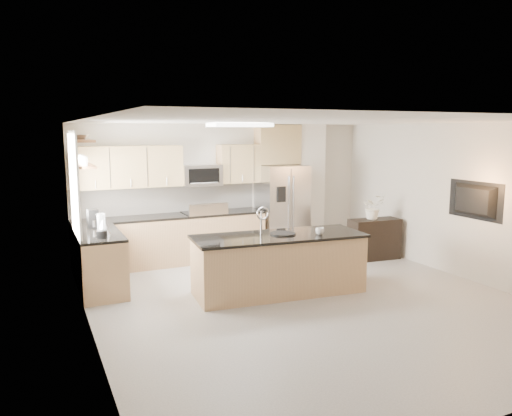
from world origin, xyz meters
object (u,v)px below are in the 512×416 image
island (279,264)px  bowl (79,136)px  platter (283,234)px  coffee_maker (93,219)px  microwave (201,175)px  credenza (374,239)px  blender (101,227)px  television (471,200)px  kettle (103,227)px  flower_vase (373,201)px  range (204,236)px  cup (320,231)px  refrigerator (282,209)px

island → bowl: bowl is taller
platter → coffee_maker: coffee_maker is taller
island → bowl: (-2.65, 1.60, 1.93)m
bowl → microwave: bearing=21.3°
platter → credenza: bearing=22.2°
microwave → platter: bearing=-79.0°
credenza → blender: (-5.10, -0.22, 0.68)m
island → television: size_ratio=2.50×
kettle → flower_vase: 5.02m
credenza → coffee_maker: bearing=177.5°
island → platter: size_ratio=6.91×
island → coffee_maker: island is taller
kettle → range: bearing=33.1°
range → cup: range is taller
television → credenza: bearing=14.9°
refrigerator → credenza: (1.36, -1.25, -0.50)m
range → television: television is taller
coffee_maker → television: bearing=-23.7°
credenza → platter: bearing=-153.3°
refrigerator → island: 2.66m
blender → bowl: size_ratio=0.92×
blender → coffee_maker: (-0.02, 0.85, -0.01)m
microwave → blender: microwave is taller
coffee_maker → cup: bearing=-32.0°
cup → flower_vase: bearing=33.4°
blender → coffee_maker: 0.85m
microwave → island: bearing=-80.8°
refrigerator → credenza: 1.92m
coffee_maker → flower_vase: flower_vase is taller
platter → island: bearing=-169.5°
microwave → kettle: size_ratio=2.69×
coffee_maker → flower_vase: bearing=-6.6°
range → microwave: size_ratio=1.50×
kettle → coffee_maker: coffee_maker is taller
island → cup: 0.80m
microwave → bowl: bearing=-158.7°
coffee_maker → kettle: bearing=-83.9°
island → range: bearing=104.8°
refrigerator → island: bearing=-118.6°
island → credenza: 2.83m
bowl → refrigerator: bearing=10.2°
television → blender: bearing=74.0°
range → bowl: size_ratio=2.91×
bowl → television: size_ratio=0.36×
platter → flower_vase: flower_vase is taller
kettle → television: 5.83m
credenza → bowl: (-5.27, 0.55, 1.99)m
platter → flower_vase: (2.52, 1.08, 0.22)m
kettle → coffee_maker: bearing=96.1°
flower_vase → range: bearing=157.3°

